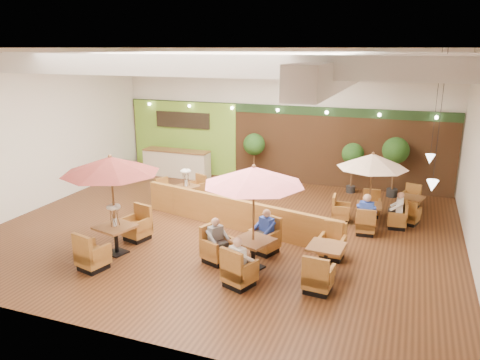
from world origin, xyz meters
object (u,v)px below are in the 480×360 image
at_px(topiary_0, 254,146).
at_px(diner_1, 265,227).
at_px(table_5, 410,207).
at_px(topiary_2, 396,153).
at_px(booth_divider, 235,214).
at_px(table_4, 326,260).
at_px(table_1, 251,195).
at_px(diner_3, 367,210).
at_px(diner_2, 217,236).
at_px(table_3, 181,191).
at_px(diner_0, 239,257).
at_px(table_0, 112,180).
at_px(service_counter, 177,163).
at_px(table_2, 372,175).
at_px(diner_4, 398,206).
at_px(topiary_1, 353,156).

height_order(topiary_0, diner_1, topiary_0).
relative_size(table_5, topiary_2, 1.03).
relative_size(booth_divider, table_4, 2.72).
relative_size(topiary_2, diner_1, 2.88).
bearing_deg(topiary_0, booth_divider, -77.42).
relative_size(table_1, diner_3, 3.41).
relative_size(table_1, diner_2, 3.73).
relative_size(table_3, topiary_0, 1.16).
relative_size(diner_0, diner_2, 1.03).
distance_m(table_0, diner_1, 4.32).
xyz_separation_m(service_counter, booth_divider, (4.69, -4.98, -0.09)).
relative_size(service_counter, diner_3, 3.55).
bearing_deg(diner_2, booth_divider, -140.97).
height_order(table_4, topiary_0, topiary_0).
bearing_deg(booth_divider, table_2, 38.87).
distance_m(booth_divider, table_2, 4.44).
relative_size(service_counter, diner_2, 3.88).
bearing_deg(service_counter, table_5, -10.40).
distance_m(table_5, diner_2, 7.31).
bearing_deg(table_4, topiary_0, 125.21).
bearing_deg(table_3, diner_2, -28.35).
xyz_separation_m(table_5, topiary_0, (-6.26, 2.00, 1.24)).
relative_size(booth_divider, table_5, 2.99).
bearing_deg(topiary_0, diner_3, -39.98).
bearing_deg(diner_3, diner_4, 47.45).
bearing_deg(diner_2, diner_1, 164.87).
bearing_deg(topiary_2, topiary_1, 180.00).
height_order(table_1, table_2, table_1).
distance_m(table_5, diner_4, 1.45).
height_order(table_3, table_5, table_3).
height_order(booth_divider, table_1, table_1).
xyz_separation_m(table_0, topiary_1, (5.30, 8.03, -0.65)).
bearing_deg(table_5, table_0, -124.66).
height_order(table_1, table_3, table_1).
xyz_separation_m(table_2, topiary_1, (-1.00, 3.34, -0.18)).
relative_size(table_4, topiary_2, 1.13).
height_order(table_0, table_1, table_0).
bearing_deg(table_5, diner_3, -102.59).
height_order(table_4, diner_0, diner_0).
distance_m(service_counter, topiary_1, 7.62).
xyz_separation_m(booth_divider, table_0, (-2.43, -2.85, 1.63)).
bearing_deg(diner_3, service_counter, 157.33).
height_order(service_counter, topiary_0, topiary_0).
xyz_separation_m(table_4, diner_1, (-1.81, 0.67, 0.39)).
relative_size(diner_2, diner_4, 1.05).
distance_m(table_4, table_5, 5.55).
xyz_separation_m(service_counter, topiary_0, (3.54, 0.20, 0.98)).
height_order(topiary_1, topiary_2, topiary_2).
height_order(table_1, diner_1, table_1).
bearing_deg(topiary_1, diner_0, -99.74).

